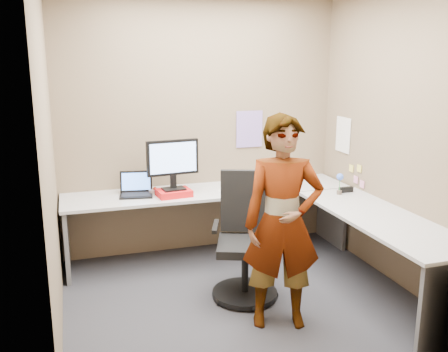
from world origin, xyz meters
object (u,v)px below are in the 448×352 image
object	(u,v)px
office_chair	(245,247)
person	(283,223)
monitor	(173,160)
desk	(270,216)

from	to	relation	value
office_chair	person	bearing A→B (deg)	-58.63
monitor	desk	bearing A→B (deg)	-36.81
desk	monitor	bearing A→B (deg)	149.23
desk	office_chair	world-z (taller)	office_chair
desk	person	xyz separation A→B (m)	(-0.27, -0.89, 0.25)
monitor	person	xyz separation A→B (m)	(0.56, -1.38, -0.25)
monitor	office_chair	size ratio (longest dim) A/B	0.48
desk	person	world-z (taller)	person
office_chair	person	world-z (taller)	person
desk	person	size ratio (longest dim) A/B	1.79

